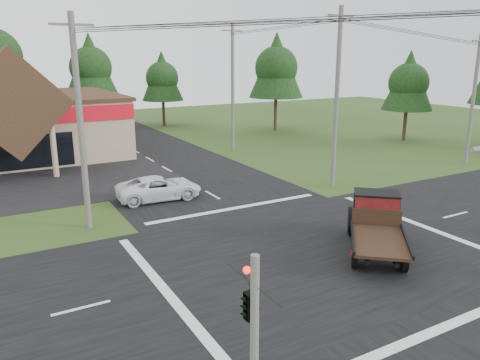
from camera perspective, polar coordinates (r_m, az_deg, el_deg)
ground at (r=21.50m, az=8.59°, el=-8.61°), size 120.00×120.00×0.00m
road_ns at (r=21.50m, az=8.59°, el=-8.59°), size 12.00×120.00×0.02m
road_ew at (r=21.50m, az=8.59°, el=-8.58°), size 120.00×12.00×0.02m
traffic_signal_corner at (r=10.67m, az=1.31°, el=-13.09°), size 0.53×2.48×4.40m
utility_pole_nw at (r=24.01m, az=-18.89°, el=6.63°), size 2.00×0.30×10.50m
utility_pole_ne at (r=31.12m, az=11.69°, el=9.78°), size 2.00×0.30×11.50m
utility_pole_far at (r=41.68m, az=26.55°, el=8.88°), size 2.00×0.30×10.20m
utility_pole_n at (r=42.67m, az=-0.90°, el=11.21°), size 2.00×0.30×11.20m
tree_row_d at (r=58.73m, az=-17.77°, el=13.15°), size 6.16×6.16×11.11m
tree_row_e at (r=59.07m, az=-9.48°, el=12.35°), size 5.04×5.04×9.09m
tree_side_ne at (r=54.62m, az=4.46°, el=13.71°), size 6.16×6.16×11.11m
tree_side_e_near at (r=50.91m, az=19.89°, el=11.29°), size 5.04×5.04×9.09m
antique_flatbed_truck at (r=21.60m, az=16.38°, el=-5.39°), size 5.64×6.02×2.50m
white_pickup at (r=28.93m, az=-9.85°, el=-0.95°), size 5.30×2.76×1.43m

